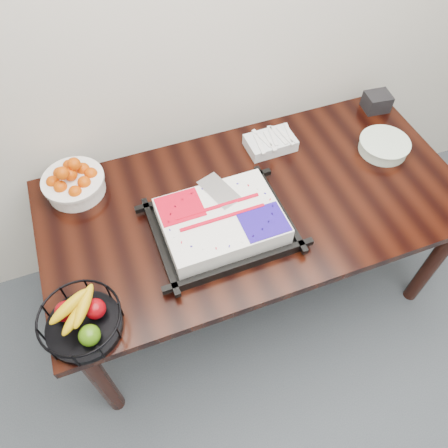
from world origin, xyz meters
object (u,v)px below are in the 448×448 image
object	(u,v)px
tangerine_bowl	(73,180)
plate_stack	(384,146)
fruit_basket	(81,321)
table	(254,213)
napkin_box	(377,102)
cake_tray	(221,223)

from	to	relation	value
tangerine_bowl	plate_stack	world-z (taller)	tangerine_bowl
tangerine_bowl	fruit_basket	distance (m)	0.64
table	napkin_box	xyz separation A→B (m)	(0.80, 0.34, 0.13)
cake_tray	tangerine_bowl	world-z (taller)	tangerine_bowl
tangerine_bowl	napkin_box	xyz separation A→B (m)	(1.50, 0.03, -0.03)
fruit_basket	plate_stack	distance (m)	1.50
fruit_basket	tangerine_bowl	bearing A→B (deg)	83.35
fruit_basket	plate_stack	xyz separation A→B (m)	(1.44, 0.39, -0.03)
table	tangerine_bowl	bearing A→B (deg)	155.73
cake_tray	fruit_basket	xyz separation A→B (m)	(-0.59, -0.23, 0.01)
fruit_basket	table	bearing A→B (deg)	22.71
fruit_basket	plate_stack	size ratio (longest dim) A/B	1.22
fruit_basket	napkin_box	distance (m)	1.71
tangerine_bowl	plate_stack	distance (m)	1.39
napkin_box	table	bearing A→B (deg)	-156.84
tangerine_bowl	napkin_box	size ratio (longest dim) A/B	2.18
cake_tray	fruit_basket	size ratio (longest dim) A/B	1.89
cake_tray	fruit_basket	distance (m)	0.63
napkin_box	cake_tray	bearing A→B (deg)	-156.07
tangerine_bowl	napkin_box	world-z (taller)	tangerine_bowl
table	cake_tray	world-z (taller)	cake_tray
table	tangerine_bowl	xyz separation A→B (m)	(-0.70, 0.32, 0.16)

